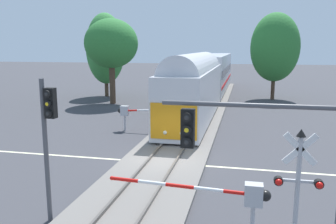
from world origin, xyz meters
TOP-DOWN VIEW (x-y plane):
  - ground_plane at (0.00, 0.00)m, footprint 220.00×220.00m
  - road_centre_stripe at (0.00, 0.00)m, footprint 44.00×0.20m
  - railway_track at (0.00, 0.00)m, footprint 4.40×80.00m
  - commuter_train at (0.00, 21.14)m, footprint 3.04×40.18m
  - crossing_gate_near at (3.88, -6.52)m, footprint 5.28×0.40m
  - crossing_signal_mast at (5.61, -6.95)m, footprint 1.36×0.44m
  - crossing_gate_far at (-3.87, 6.52)m, footprint 5.33×0.40m
  - traffic_signal_near_right at (5.05, -8.48)m, footprint 4.87×0.38m
  - traffic_signal_median at (-2.32, -6.91)m, footprint 0.53×0.38m
  - pine_left_background at (-12.53, 23.05)m, footprint 4.59×4.59m
  - oak_behind_train at (-9.78, 18.00)m, footprint 5.57×5.57m
  - elm_centre_background at (7.08, 24.76)m, footprint 5.43×5.43m

SIDE VIEW (x-z plane):
  - ground_plane at x=0.00m, z-range 0.00..0.00m
  - road_centre_stripe at x=0.00m, z-range 0.00..0.01m
  - railway_track at x=0.00m, z-range -0.06..0.26m
  - crossing_gate_near at x=3.88m, z-range 0.50..2.30m
  - crossing_gate_far at x=-3.87m, z-range 0.52..2.33m
  - crossing_signal_mast at x=5.61m, z-range 0.41..4.11m
  - commuter_train at x=0.00m, z-range 0.20..5.36m
  - traffic_signal_median at x=-2.32m, z-range 0.85..5.81m
  - traffic_signal_near_right at x=5.05m, z-range 1.21..6.03m
  - pine_left_background at x=-12.53m, z-range 0.77..10.70m
  - elm_centre_background at x=7.08m, z-range 1.03..10.77m
  - oak_behind_train at x=-9.78m, z-range 1.84..10.71m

